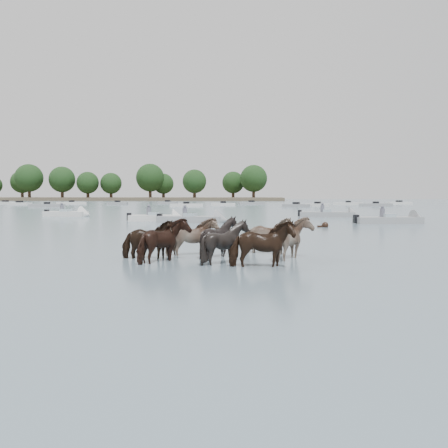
{
  "coord_description": "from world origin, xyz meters",
  "views": [
    {
      "loc": [
        2.19,
        -14.49,
        2.13
      ],
      "look_at": [
        0.98,
        2.29,
        1.1
      ],
      "focal_mm": 39.2,
      "sensor_mm": 36.0,
      "label": 1
    }
  ],
  "objects": [
    {
      "name": "motorboat_d",
      "position": [
        12.29,
        21.91,
        0.23
      ],
      "size": [
        5.5,
        2.5,
        1.92
      ],
      "rotation": [
        0.0,
        0.0,
        0.18
      ],
      "color": "gray",
      "rests_on": "ground"
    },
    {
      "name": "treeline",
      "position": [
        -68.71,
        149.38,
        6.77
      ],
      "size": [
        145.71,
        21.79,
        12.46
      ],
      "color": "#382619",
      "rests_on": "ground"
    },
    {
      "name": "pony_herd",
      "position": [
        1.01,
        1.27,
        0.58
      ],
      "size": [
        6.43,
        4.34,
        1.6
      ],
      "color": "black",
      "rests_on": "ground"
    },
    {
      "name": "swimming_pony",
      "position": [
        6.39,
        17.3,
        0.1
      ],
      "size": [
        0.72,
        0.44,
        0.44
      ],
      "color": "black",
      "rests_on": "ground"
    },
    {
      "name": "motorboat_c",
      "position": [
        9.26,
        31.59,
        0.23
      ],
      "size": [
        5.66,
        1.89,
        1.92
      ],
      "rotation": [
        0.0,
        0.0,
        -0.05
      ],
      "color": "gray",
      "rests_on": "ground"
    },
    {
      "name": "distant_flotilla",
      "position": [
        -0.39,
        77.28,
        0.26
      ],
      "size": [
        107.92,
        28.67,
        0.93
      ],
      "color": "silver",
      "rests_on": "ground"
    },
    {
      "name": "motorboat_a",
      "position": [
        -5.46,
        23.76,
        0.23
      ],
      "size": [
        4.59,
        2.15,
        1.92
      ],
      "rotation": [
        0.0,
        0.0,
        0.13
      ],
      "color": "silver",
      "rests_on": "ground"
    },
    {
      "name": "shoreline",
      "position": [
        -70.0,
        150.0,
        0.5
      ],
      "size": [
        160.0,
        30.0,
        1.0
      ],
      "primitive_type": "cube",
      "color": "#4C4233",
      "rests_on": "ground"
    },
    {
      "name": "ground",
      "position": [
        0.0,
        0.0,
        0.0
      ],
      "size": [
        400.0,
        400.0,
        0.0
      ],
      "primitive_type": "plane",
      "color": "#4D616F",
      "rests_on": "ground"
    },
    {
      "name": "motorboat_f",
      "position": [
        -15.61,
        31.02,
        0.23
      ],
      "size": [
        4.7,
        2.07,
        1.92
      ],
      "rotation": [
        0.0,
        0.0,
        -0.11
      ],
      "color": "silver",
      "rests_on": "ground"
    },
    {
      "name": "motorboat_b",
      "position": [
        -2.23,
        21.86,
        0.23
      ],
      "size": [
        5.55,
        2.27,
        1.92
      ],
      "rotation": [
        0.0,
        0.0,
        -0.13
      ],
      "color": "gray",
      "rests_on": "ground"
    }
  ]
}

